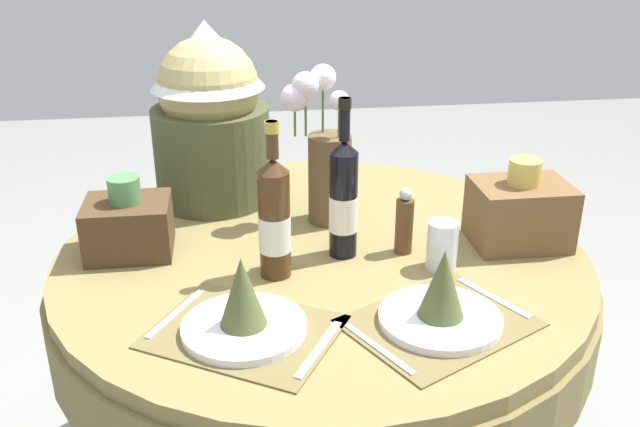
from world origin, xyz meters
The scene contains 11 objects.
dining_table centered at (0.00, 0.00, 0.65)m, with size 1.27×1.27×0.78m.
place_setting_left centered at (-0.19, -0.33, 0.83)m, with size 0.43×0.40×0.16m.
place_setting_right centered at (0.19, -0.35, 0.83)m, with size 0.42×0.39×0.16m.
flower_vase centered at (0.03, 0.17, 0.96)m, with size 0.17×0.12×0.40m.
wine_bottle_left centered at (-0.12, -0.10, 0.92)m, with size 0.07×0.07×0.35m.
wine_bottle_centre centered at (0.05, -0.03, 0.92)m, with size 0.07×0.07×0.37m.
tumbler_near_left centered at (0.25, -0.12, 0.84)m, with size 0.07×0.07×0.11m, color silver.
pepper_mill centered at (0.19, -0.04, 0.85)m, with size 0.04×0.04×0.16m.
gift_tub_back_left centered at (-0.25, 0.35, 1.04)m, with size 0.31×0.31×0.48m.
woven_basket_side_left centered at (-0.45, 0.05, 0.85)m, with size 0.19×0.16×0.19m.
woven_basket_side_right centered at (0.47, -0.02, 0.86)m, with size 0.22×0.17×0.21m.
Camera 1 is at (-0.20, -1.47, 1.53)m, focal length 39.41 mm.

